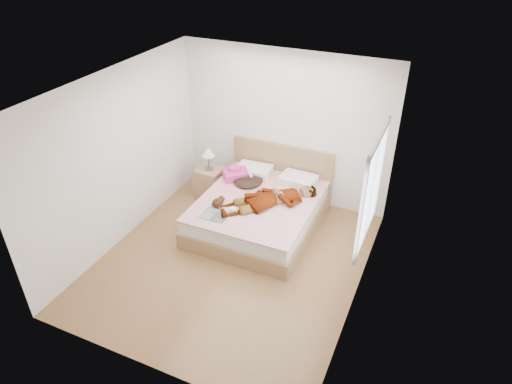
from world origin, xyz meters
TOP-DOWN VIEW (x-y plane):
  - ground at (0.00, 0.00)m, footprint 4.00×4.00m
  - woman at (0.19, 0.93)m, footprint 1.60×1.60m
  - hair at (-0.38, 1.38)m, footprint 0.63×0.71m
  - phone at (-0.31, 1.33)m, footprint 0.09×0.09m
  - room_shell at (1.77, 0.30)m, footprint 4.00×4.00m
  - bed at (0.00, 1.04)m, footprint 1.80×2.08m
  - towel at (-0.63, 1.41)m, footprint 0.52×0.51m
  - magazine at (-0.41, 0.27)m, footprint 0.46×0.31m
  - coffee_mug at (-0.20, 0.44)m, footprint 0.13×0.09m
  - plush_toy at (-0.48, 0.52)m, footprint 0.19×0.26m
  - nightstand at (-1.15, 1.43)m, footprint 0.47×0.43m

SIDE VIEW (x-z plane):
  - ground at x=0.00m, z-range 0.00..0.00m
  - bed at x=0.00m, z-range -0.22..0.78m
  - nightstand at x=-1.15m, z-range -0.16..0.80m
  - magazine at x=-0.41m, z-range 0.51..0.53m
  - hair at x=-0.38m, z-range 0.51..0.60m
  - coffee_mug at x=-0.20m, z-range 0.51..0.61m
  - plush_toy at x=-0.48m, z-range 0.51..0.65m
  - towel at x=-0.63m, z-range 0.49..0.70m
  - woman at x=0.19m, z-range 0.51..0.74m
  - phone at x=-0.31m, z-range 0.65..0.70m
  - room_shell at x=1.77m, z-range -0.50..3.50m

